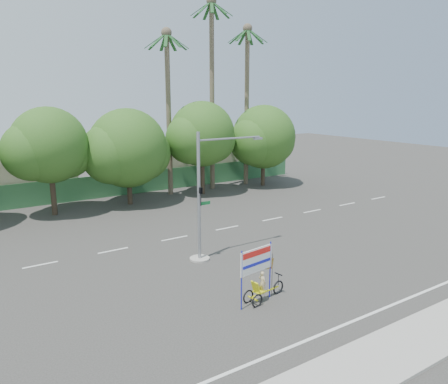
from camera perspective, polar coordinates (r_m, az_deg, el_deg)
ground at (r=22.69m, az=7.59°, el=-10.53°), size 120.00×120.00×0.00m
sidewalk_near at (r=18.32m, az=23.87°, el=-17.33°), size 50.00×2.40×0.12m
fence at (r=40.41m, az=-12.71°, el=1.05°), size 38.00×0.08×2.00m
building_right at (r=47.55m, az=-5.68°, el=3.98°), size 14.00×8.00×3.60m
tree_left at (r=34.53m, az=-21.94°, el=5.35°), size 6.66×5.60×8.07m
tree_center at (r=36.26m, az=-12.55°, el=5.32°), size 7.62×6.40×7.85m
tree_right at (r=39.20m, az=-2.94°, el=7.26°), size 6.90×5.80×8.36m
tree_far_right at (r=43.22m, az=5.14°, el=6.93°), size 7.38×6.20×7.94m
palm_tall at (r=41.41m, az=-1.59°, el=14.79°), size 3.73×3.79×17.45m
palm_mid at (r=43.62m, az=3.01°, el=13.27°), size 3.73×3.79×15.45m
palm_short at (r=39.19m, az=-7.31°, el=12.48°), size 3.73×3.79×14.45m
traffic_signal at (r=23.58m, az=-2.62°, el=-2.04°), size 4.72×1.10×7.00m
trike_billboard at (r=19.36m, az=4.76°, el=-11.22°), size 2.69×0.80×2.66m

